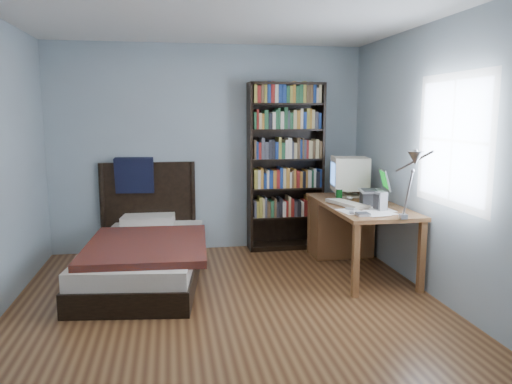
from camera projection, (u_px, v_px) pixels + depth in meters
room at (232, 166)px, 4.07m from camera, size 4.20×4.24×2.50m
desk at (345, 224)px, 5.76m from camera, size 0.75×1.60×0.73m
crt_monitor at (349, 174)px, 5.70m from camera, size 0.46×0.43×0.46m
laptop at (373, 195)px, 5.21m from camera, size 0.36×0.35×0.38m
desk_lamp at (414, 165)px, 4.05m from camera, size 0.25×0.56×0.66m
keyboard at (348, 204)px, 5.19m from camera, size 0.34×0.55×0.05m
speaker at (381, 201)px, 4.89m from camera, size 0.12×0.12×0.19m
soda_can at (339, 195)px, 5.49m from camera, size 0.07×0.07×0.12m
mouse at (349, 198)px, 5.54m from camera, size 0.06×0.11×0.04m
phone_silver at (351, 209)px, 4.95m from camera, size 0.10×0.12×0.02m
phone_grey at (352, 213)px, 4.77m from camera, size 0.07×0.09×0.02m
external_drive at (363, 214)px, 4.67m from camera, size 0.12×0.12×0.02m
bookshelf at (285, 167)px, 6.14m from camera, size 0.92×0.30×2.05m
bed at (146, 252)px, 5.19m from camera, size 1.34×2.27×1.16m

